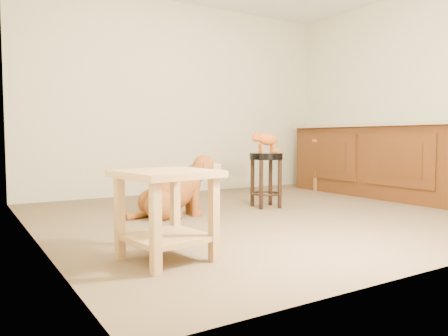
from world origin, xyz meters
TOP-DOWN VIEW (x-y plane):
  - floor at (0.00, 0.00)m, footprint 4.50×4.00m
  - room_shell at (0.00, 0.00)m, footprint 4.54×4.04m
  - cabinet_run at (1.94, 0.30)m, footprint 0.70×2.56m
  - padded_stool at (0.15, 0.33)m, footprint 0.36×0.36m
  - wood_stool at (1.85, 1.24)m, footprint 0.50×0.50m
  - side_table at (-1.64, -1.01)m, footprint 0.62×0.62m
  - golden_retriever at (-0.96, 0.34)m, footprint 0.99×0.51m
  - tabby_kitten at (0.14, 0.33)m, footprint 0.42×0.17m

SIDE VIEW (x-z plane):
  - floor at x=0.00m, z-range -0.01..0.01m
  - golden_retriever at x=-0.96m, z-range -0.08..0.55m
  - side_table at x=-1.64m, z-range 0.09..0.65m
  - wood_stool at x=1.85m, z-range 0.01..0.75m
  - padded_stool at x=0.15m, z-range 0.12..0.72m
  - cabinet_run at x=1.94m, z-range -0.03..0.91m
  - tabby_kitten at x=0.14m, z-range 0.61..0.87m
  - room_shell at x=0.00m, z-range 0.37..2.99m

